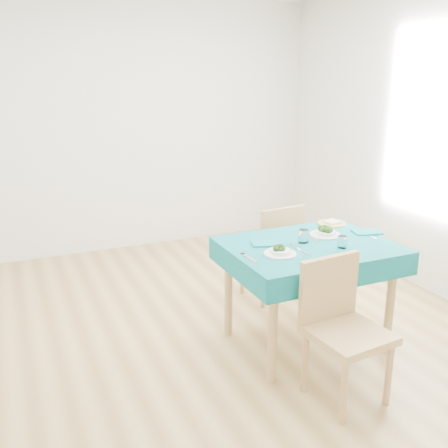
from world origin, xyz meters
name	(u,v)px	position (x,y,z in m)	size (l,w,h in m)	color
room_shell	(224,155)	(0.00, 0.00, 1.35)	(4.02, 4.52, 2.73)	olive
table	(307,294)	(0.47, -0.41, 0.38)	(1.14, 0.86, 0.76)	#08555C
chair_near	(350,318)	(0.32, -1.07, 0.53)	(0.42, 0.46, 1.06)	#9C7949
chair_far	(269,240)	(0.61, 0.41, 0.52)	(0.42, 0.46, 1.04)	#9C7949
bowl_near	(280,250)	(0.17, -0.51, 0.79)	(0.21, 0.21, 0.06)	white
bowl_far	(325,231)	(0.68, -0.29, 0.79)	(0.23, 0.23, 0.07)	white
fork_near	(249,258)	(-0.04, -0.48, 0.76)	(0.03, 0.19, 0.00)	silver
knife_near	(299,250)	(0.34, -0.48, 0.76)	(0.02, 0.23, 0.00)	silver
fork_far	(313,238)	(0.56, -0.31, 0.76)	(0.02, 0.19, 0.00)	silver
knife_far	(367,235)	(0.97, -0.40, 0.76)	(0.02, 0.23, 0.00)	silver
napkin_near	(266,243)	(0.19, -0.29, 0.76)	(0.20, 0.14, 0.01)	#0C6066
napkin_far	(367,232)	(1.00, -0.36, 0.76)	(0.20, 0.14, 0.01)	#0C6066
tumbler_center	(304,236)	(0.45, -0.36, 0.80)	(0.07, 0.07, 0.09)	white
tumbler_side	(342,242)	(0.62, -0.56, 0.80)	(0.06, 0.06, 0.08)	white
side_plate	(332,223)	(0.90, -0.06, 0.76)	(0.22, 0.22, 0.01)	#B9BE5C
bread_slice	(332,222)	(0.90, -0.06, 0.78)	(0.11, 0.11, 0.02)	beige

